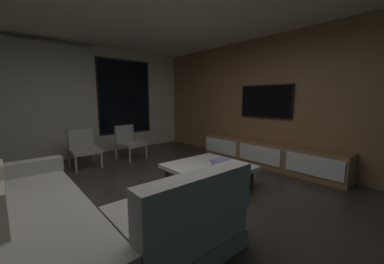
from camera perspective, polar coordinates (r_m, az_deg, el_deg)
floor at (r=3.08m, az=-10.08°, el=-18.77°), size 9.20×9.20×0.00m
back_wall_with_window at (r=6.13m, az=-28.58°, el=6.87°), size 6.60×0.30×2.70m
media_wall at (r=5.03m, az=21.28°, el=7.27°), size 0.12×7.80×2.70m
sectional_couch at (r=2.46m, az=-28.45°, el=-19.47°), size 1.98×2.50×0.82m
coffee_table at (r=3.65m, az=4.30°, el=-10.98°), size 1.16×1.16×0.36m
book_stack_on_coffee_table at (r=3.57m, az=7.28°, el=-7.69°), size 0.29×0.21×0.10m
accent_chair_near_window at (r=5.48m, az=-15.82°, el=-2.06°), size 0.65×0.66×0.78m
accent_chair_by_curtain at (r=5.13m, az=-25.94°, el=-3.29°), size 0.54×0.56×0.78m
media_console at (r=4.94m, az=18.47°, el=-5.47°), size 0.46×3.10×0.52m
mounted_tv at (r=5.06m, az=18.18°, el=7.43°), size 0.05×1.19×0.68m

